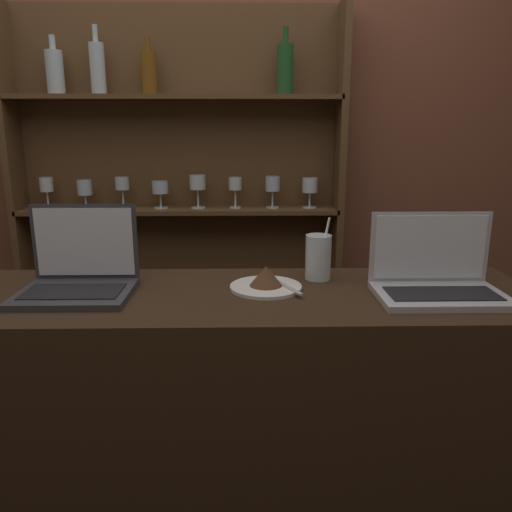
% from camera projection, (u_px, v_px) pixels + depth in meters
% --- Properties ---
extents(bar_counter, '(1.96, 0.50, 0.99)m').
position_uv_depth(bar_counter, '(194.00, 447.00, 1.51)').
color(bar_counter, black).
rests_on(bar_counter, ground_plane).
extents(back_wall, '(7.00, 0.06, 2.70)m').
position_uv_depth(back_wall, '(211.00, 147.00, 2.31)').
color(back_wall, brown).
rests_on(back_wall, ground_plane).
extents(back_shelf, '(1.46, 0.18, 1.95)m').
position_uv_depth(back_shelf, '(181.00, 219.00, 2.31)').
color(back_shelf, brown).
rests_on(back_shelf, ground_plane).
extents(laptop_near, '(0.30, 0.24, 0.24)m').
position_uv_depth(laptop_near, '(79.00, 275.00, 1.39)').
color(laptop_near, '#333338').
rests_on(laptop_near, bar_counter).
extents(laptop_far, '(0.34, 0.22, 0.22)m').
position_uv_depth(laptop_far, '(437.00, 278.00, 1.37)').
color(laptop_far, '#ADADB2').
rests_on(laptop_far, bar_counter).
extents(cake_plate, '(0.21, 0.21, 0.07)m').
position_uv_depth(cake_plate, '(266.00, 281.00, 1.42)').
color(cake_plate, silver).
rests_on(cake_plate, bar_counter).
extents(water_glass, '(0.08, 0.08, 0.19)m').
position_uv_depth(water_glass, '(318.00, 257.00, 1.51)').
color(water_glass, silver).
rests_on(water_glass, bar_counter).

